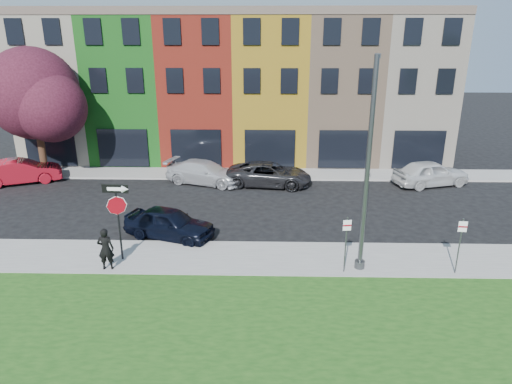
{
  "coord_description": "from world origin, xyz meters",
  "views": [
    {
      "loc": [
        -0.21,
        -13.96,
        8.94
      ],
      "look_at": [
        -0.64,
        4.0,
        2.64
      ],
      "focal_mm": 32.0,
      "sensor_mm": 36.0,
      "label": 1
    }
  ],
  "objects_px": {
    "stop_sign": "(117,207)",
    "man": "(106,249)",
    "street_lamp": "(368,167)",
    "sedan_near": "(169,223)"
  },
  "relations": [
    {
      "from": "stop_sign",
      "to": "man",
      "type": "height_order",
      "value": "stop_sign"
    },
    {
      "from": "man",
      "to": "street_lamp",
      "type": "xyz_separation_m",
      "value": [
        10.01,
        0.52,
        3.24
      ]
    },
    {
      "from": "sedan_near",
      "to": "street_lamp",
      "type": "bearing_deg",
      "value": -89.5
    },
    {
      "from": "stop_sign",
      "to": "street_lamp",
      "type": "bearing_deg",
      "value": 1.53
    },
    {
      "from": "man",
      "to": "street_lamp",
      "type": "relative_size",
      "value": 0.21
    },
    {
      "from": "man",
      "to": "street_lamp",
      "type": "height_order",
      "value": "street_lamp"
    },
    {
      "from": "sedan_near",
      "to": "street_lamp",
      "type": "height_order",
      "value": "street_lamp"
    },
    {
      "from": "stop_sign",
      "to": "sedan_near",
      "type": "height_order",
      "value": "stop_sign"
    },
    {
      "from": "street_lamp",
      "to": "stop_sign",
      "type": "bearing_deg",
      "value": -168.17
    },
    {
      "from": "sedan_near",
      "to": "street_lamp",
      "type": "relative_size",
      "value": 0.55
    }
  ]
}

